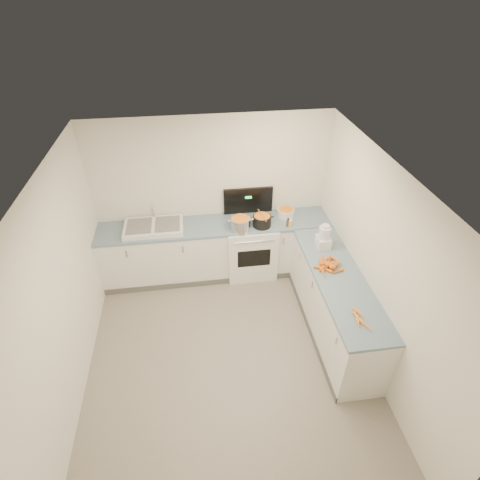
{
  "coord_description": "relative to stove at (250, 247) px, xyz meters",
  "views": [
    {
      "loc": [
        -0.28,
        -2.99,
        4.06
      ],
      "look_at": [
        0.3,
        1.1,
        1.05
      ],
      "focal_mm": 28.0,
      "sensor_mm": 36.0,
      "label": 1
    }
  ],
  "objects": [
    {
      "name": "sink",
      "position": [
        -1.45,
        0.02,
        0.5
      ],
      "size": [
        0.86,
        0.52,
        0.31
      ],
      "color": "white",
      "rests_on": "counter_back"
    },
    {
      "name": "wooden_spoon",
      "position": [
        0.14,
        -0.12,
        0.65
      ],
      "size": [
        0.07,
        0.35,
        0.01
      ],
      "primitive_type": "cylinder",
      "rotation": [
        1.57,
        0.0,
        0.17
      ],
      "color": "#AD7A47",
      "rests_on": "black_pot"
    },
    {
      "name": "counter_back",
      "position": [
        -0.55,
        0.01,
        -0.0
      ],
      "size": [
        3.5,
        0.62,
        0.94
      ],
      "color": "white",
      "rests_on": "ground"
    },
    {
      "name": "floor",
      "position": [
        -0.55,
        -1.69,
        -0.47
      ],
      "size": [
        3.5,
        4.0,
        0.0
      ],
      "primitive_type": null,
      "color": "gray",
      "rests_on": "ground"
    },
    {
      "name": "counter_right",
      "position": [
        0.9,
        -1.39,
        -0.0
      ],
      "size": [
        0.62,
        2.2,
        0.94
      ],
      "color": "white",
      "rests_on": "ground"
    },
    {
      "name": "spice_jar",
      "position": [
        0.56,
        -0.19,
        0.51
      ],
      "size": [
        0.06,
        0.06,
        0.1
      ],
      "primitive_type": "cylinder",
      "color": "#E5B266",
      "rests_on": "counter_back"
    },
    {
      "name": "food_processor",
      "position": [
        0.88,
        -0.75,
        0.62
      ],
      "size": [
        0.18,
        0.22,
        0.36
      ],
      "color": "white",
      "rests_on": "counter_right"
    },
    {
      "name": "peelings",
      "position": [
        -1.66,
        -0.0,
        0.54
      ],
      "size": [
        0.18,
        0.25,
        0.01
      ],
      "color": "tan",
      "rests_on": "sink"
    },
    {
      "name": "peeled_carrots",
      "position": [
        0.86,
        -2.11,
        0.49
      ],
      "size": [
        0.16,
        0.37,
        0.04
      ],
      "color": "orange",
      "rests_on": "counter_right"
    },
    {
      "name": "ceiling",
      "position": [
        -0.55,
        -1.69,
        2.03
      ],
      "size": [
        3.5,
        4.0,
        0.0
      ],
      "primitive_type": null,
      "rotation": [
        3.14,
        0.0,
        0.0
      ],
      "color": "silver",
      "rests_on": "ground"
    },
    {
      "name": "wall_right",
      "position": [
        1.2,
        -1.69,
        0.78
      ],
      "size": [
        0.0,
        4.0,
        2.5
      ],
      "primitive_type": null,
      "rotation": [
        1.57,
        0.0,
        -1.57
      ],
      "color": "silver",
      "rests_on": "ground"
    },
    {
      "name": "steel_pot",
      "position": [
        -0.18,
        -0.17,
        0.55
      ],
      "size": [
        0.3,
        0.3,
        0.21
      ],
      "primitive_type": "cylinder",
      "rotation": [
        0.0,
        0.0,
        -0.04
      ],
      "color": "silver",
      "rests_on": "stove"
    },
    {
      "name": "wall_back",
      "position": [
        -0.55,
        0.31,
        0.78
      ],
      "size": [
        3.5,
        0.0,
        2.5
      ],
      "primitive_type": null,
      "rotation": [
        1.57,
        0.0,
        0.0
      ],
      "color": "silver",
      "rests_on": "ground"
    },
    {
      "name": "mixing_bowl",
      "position": [
        0.56,
        0.1,
        0.53
      ],
      "size": [
        0.34,
        0.34,
        0.12
      ],
      "primitive_type": "cylinder",
      "rotation": [
        0.0,
        0.0,
        -0.38
      ],
      "color": "white",
      "rests_on": "counter_back"
    },
    {
      "name": "extract_bottle",
      "position": [
        0.52,
        -0.18,
        0.52
      ],
      "size": [
        0.05,
        0.05,
        0.12
      ],
      "primitive_type": "cylinder",
      "color": "#593319",
      "rests_on": "counter_back"
    },
    {
      "name": "black_pot",
      "position": [
        0.14,
        -0.12,
        0.54
      ],
      "size": [
        0.29,
        0.29,
        0.19
      ],
      "primitive_type": "cylinder",
      "rotation": [
        0.0,
        0.0,
        0.07
      ],
      "color": "black",
      "rests_on": "stove"
    },
    {
      "name": "carrot_pile",
      "position": [
        0.81,
        -1.17,
        0.5
      ],
      "size": [
        0.39,
        0.44,
        0.09
      ],
      "color": "orange",
      "rests_on": "counter_right"
    },
    {
      "name": "stove",
      "position": [
        0.0,
        0.0,
        0.0
      ],
      "size": [
        0.76,
        0.65,
        1.36
      ],
      "color": "white",
      "rests_on": "ground"
    },
    {
      "name": "wall_left",
      "position": [
        -2.3,
        -1.69,
        0.78
      ],
      "size": [
        0.0,
        4.0,
        2.5
      ],
      "primitive_type": null,
      "rotation": [
        1.57,
        0.0,
        1.57
      ],
      "color": "silver",
      "rests_on": "ground"
    }
  ]
}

